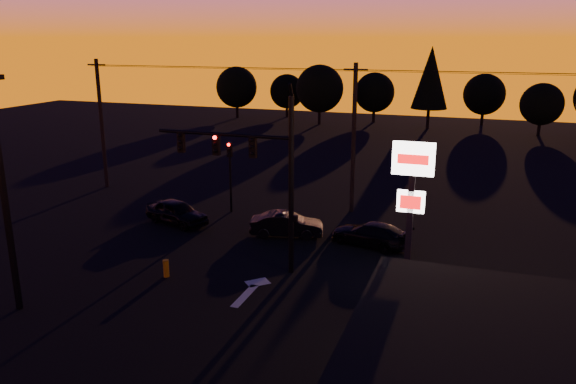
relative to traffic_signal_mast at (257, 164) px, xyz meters
name	(u,v)px	position (x,y,z in m)	size (l,w,h in m)	color
ground	(224,304)	(0.10, -3.99, -4.94)	(120.00, 120.00, 0.00)	black
lane_arrow	(251,289)	(0.60, -2.33, -4.93)	(1.20, 3.10, 0.01)	beige
traffic_signal_mast	(257,164)	(0.00, 0.00, 0.00)	(6.79, 0.52, 8.58)	black
secondary_signal	(230,167)	(-4.90, 7.49, -2.07)	(0.30, 0.31, 4.35)	black
parking_lot_light	(2,180)	(-7.40, -6.99, 0.33)	(1.25, 0.30, 9.14)	black
pylon_sign	(411,193)	(7.10, -2.49, -0.02)	(1.50, 0.28, 6.80)	black
utility_pole_0	(102,123)	(-15.90, 10.01, -0.34)	(1.40, 0.26, 9.00)	black
utility_pole_1	(354,138)	(2.10, 10.01, -0.34)	(1.40, 0.26, 9.00)	black
power_wires	(356,70)	(2.10, 10.01, 3.63)	(36.00, 1.22, 0.07)	black
bollard	(166,268)	(-3.52, -2.36, -4.54)	(0.27, 0.27, 0.80)	orange
tree_0	(237,87)	(-21.90, 46.01, -0.88)	(5.36, 5.36, 6.74)	black
tree_1	(287,91)	(-15.90, 49.01, -1.50)	(4.54, 4.54, 5.71)	black
tree_2	(320,89)	(-9.90, 44.01, -0.57)	(5.77, 5.78, 7.26)	black
tree_3	(375,92)	(-3.90, 48.01, -1.19)	(4.95, 4.95, 6.22)	black
tree_4	(431,78)	(3.10, 45.01, 0.99)	(4.18, 4.18, 9.50)	black
tree_5	(484,94)	(9.10, 50.01, -1.19)	(4.95, 4.95, 6.22)	black
tree_6	(542,104)	(15.10, 44.01, -1.50)	(4.54, 4.54, 5.71)	black
car_left	(177,212)	(-6.88, 4.39, -4.25)	(1.63, 4.04, 1.38)	black
car_mid	(287,224)	(-0.21, 4.53, -4.29)	(1.36, 3.91, 1.29)	black
car_right	(370,234)	(4.34, 4.61, -4.33)	(1.71, 4.20, 1.22)	black
suv_parked	(540,377)	(11.62, -6.28, -4.28)	(2.18, 4.73, 1.31)	black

